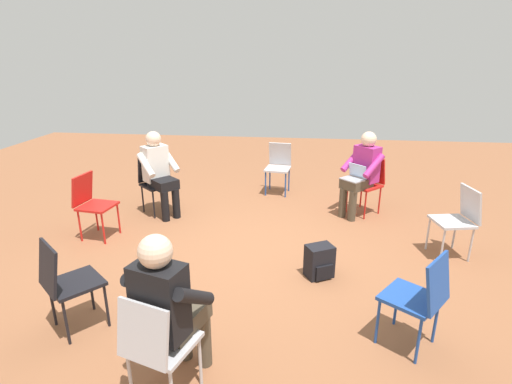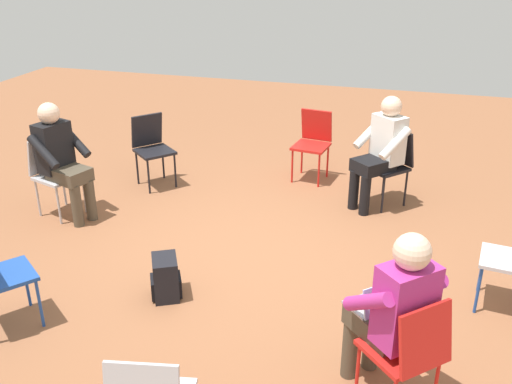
# 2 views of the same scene
# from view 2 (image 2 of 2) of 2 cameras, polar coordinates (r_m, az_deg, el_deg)

# --- Properties ---
(ground_plane) EXTENTS (14.00, 14.00, 0.00)m
(ground_plane) POSITION_cam_2_polar(r_m,az_deg,el_deg) (5.37, -1.23, -6.71)
(ground_plane) COLOR brown
(chair_southeast) EXTENTS (0.59, 0.58, 0.85)m
(chair_southeast) POSITION_cam_2_polar(r_m,az_deg,el_deg) (6.90, -10.38, 4.64)
(chair_southeast) COLOR black
(chair_southeast) RESTS_ON ground
(chair_south) EXTENTS (0.45, 0.49, 0.85)m
(chair_south) POSITION_cam_2_polar(r_m,az_deg,el_deg) (7.00, 5.72, 5.21)
(chair_south) COLOR red
(chair_south) RESTS_ON ground
(chair_southwest) EXTENTS (0.58, 0.59, 0.85)m
(chair_southwest) POSITION_cam_2_polar(r_m,az_deg,el_deg) (6.45, 13.32, 2.99)
(chair_southwest) COLOR black
(chair_southwest) RESTS_ON ground
(chair_northwest) EXTENTS (0.58, 0.58, 0.85)m
(chair_northwest) POSITION_cam_2_polar(r_m,az_deg,el_deg) (3.66, 15.04, -14.94)
(chair_northwest) COLOR red
(chair_northwest) RESTS_ON ground
(chair_east) EXTENTS (0.53, 0.50, 0.85)m
(chair_east) POSITION_cam_2_polar(r_m,az_deg,el_deg) (6.41, -19.63, 2.07)
(chair_east) COLOR #B7B7BC
(chair_east) RESTS_ON ground
(person_with_laptop) EXTENTS (0.64, 0.64, 1.24)m
(person_with_laptop) POSITION_cam_2_polar(r_m,az_deg,el_deg) (3.64, 13.56, -11.13)
(person_with_laptop) COLOR #4C4233
(person_with_laptop) RESTS_ON ground
(person_in_black) EXTENTS (0.59, 0.59, 1.24)m
(person_in_black) POSITION_cam_2_polar(r_m,az_deg,el_deg) (6.22, -18.94, 3.45)
(person_in_black) COLOR #4C4233
(person_in_black) RESTS_ON ground
(person_in_white) EXTENTS (0.63, 0.63, 1.24)m
(person_in_white) POSITION_cam_2_polar(r_m,az_deg,el_deg) (6.27, 12.41, 4.40)
(person_in_white) COLOR black
(person_in_white) RESTS_ON ground
(backpack_near_laptop_user) EXTENTS (0.31, 0.34, 0.36)m
(backpack_near_laptop_user) POSITION_cam_2_polar(r_m,az_deg,el_deg) (4.83, -9.02, -8.66)
(backpack_near_laptop_user) COLOR black
(backpack_near_laptop_user) RESTS_ON ground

